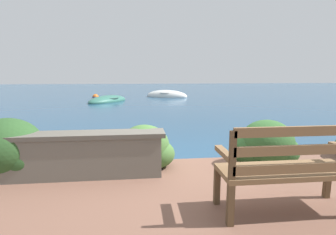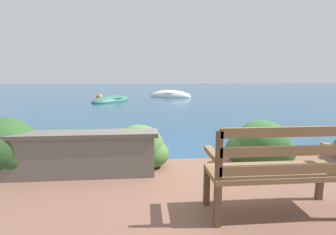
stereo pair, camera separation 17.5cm
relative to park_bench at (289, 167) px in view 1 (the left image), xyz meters
The scene contains 9 objects.
ground_plane 2.05m from the park_bench, 110.28° to the left, with size 80.00×80.00×0.00m.
park_bench is the anchor object (origin of this frame).
stone_wall 2.58m from the park_bench, 152.00° to the left, with size 2.32×0.39×0.61m.
hedge_clump_far_left 3.55m from the park_bench, 157.24° to the left, with size 1.18×0.85×0.80m.
hedge_clump_left 2.06m from the park_bench, 133.10° to the left, with size 0.95×0.68×0.65m.
hedge_clump_centre 1.47m from the park_bench, 71.61° to the left, with size 1.04×0.75×0.70m.
rowboat_nearest 13.73m from the park_bench, 103.78° to the left, with size 2.70×3.19×0.65m.
rowboat_mid 15.98m from the park_bench, 88.20° to the left, with size 3.16×2.33×0.87m.
mooring_buoy 16.26m from the park_bench, 105.46° to the left, with size 0.46×0.46×0.42m.
Camera 1 is at (-0.79, -4.11, 1.61)m, focal length 28.00 mm.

